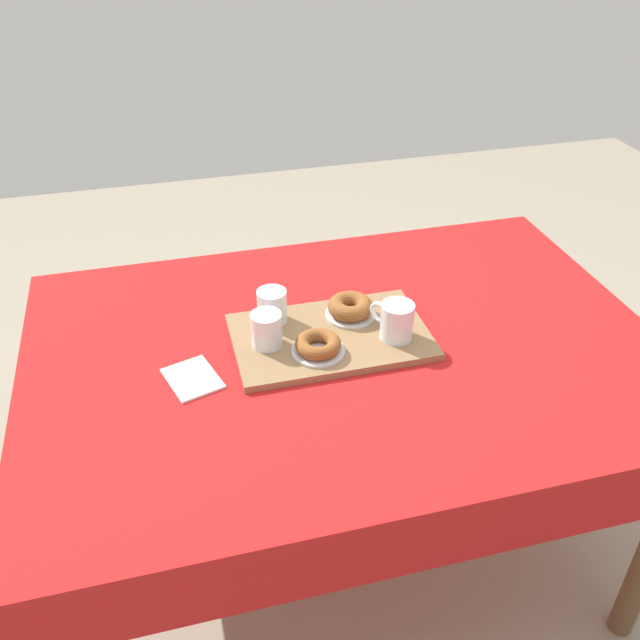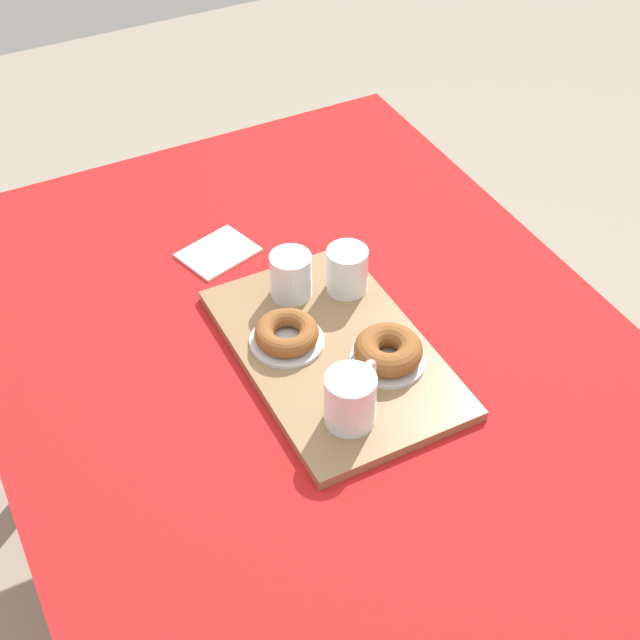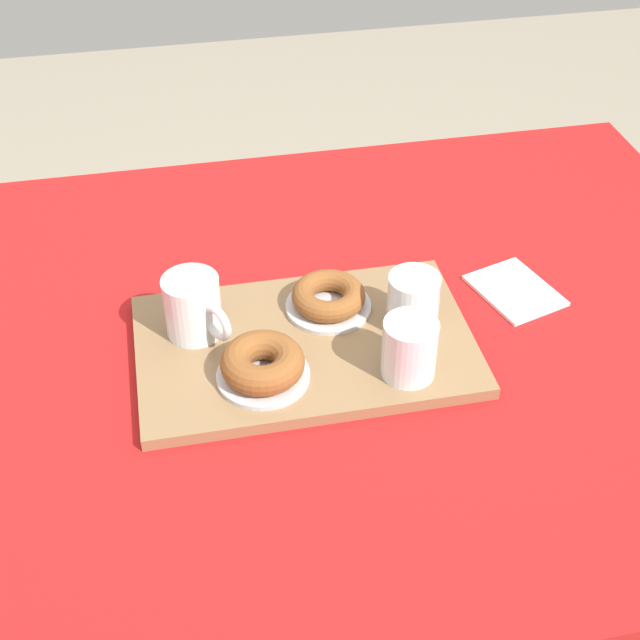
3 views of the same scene
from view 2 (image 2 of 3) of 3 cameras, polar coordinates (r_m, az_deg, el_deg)
ground_plane at (r=2.16m, az=0.34°, el=-17.71°), size 6.00×6.00×0.00m
dining_table at (r=1.60m, az=0.44°, el=-5.61°), size 1.54×1.07×0.78m
serving_tray at (r=1.55m, az=0.86°, el=-1.99°), size 0.48×0.30×0.02m
tea_mug_left at (r=1.41m, az=1.92°, el=-4.97°), size 0.09×0.11×0.09m
water_glass_near at (r=1.63m, az=1.69°, el=3.01°), size 0.07×0.07×0.09m
water_glass_far at (r=1.62m, az=-1.82°, el=2.66°), size 0.07×0.07×0.09m
donut_plate_left at (r=1.52m, az=4.22°, el=-2.51°), size 0.13×0.13×0.01m
sugar_donut_left at (r=1.51m, az=4.26°, el=-1.86°), size 0.11×0.11×0.04m
donut_plate_right at (r=1.55m, az=-2.07°, el=-1.32°), size 0.13×0.13×0.01m
sugar_donut_right at (r=1.54m, az=-2.09°, el=-0.79°), size 0.11×0.11×0.03m
paper_napkin at (r=1.77m, az=-6.34°, el=4.18°), size 0.14×0.16×0.01m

